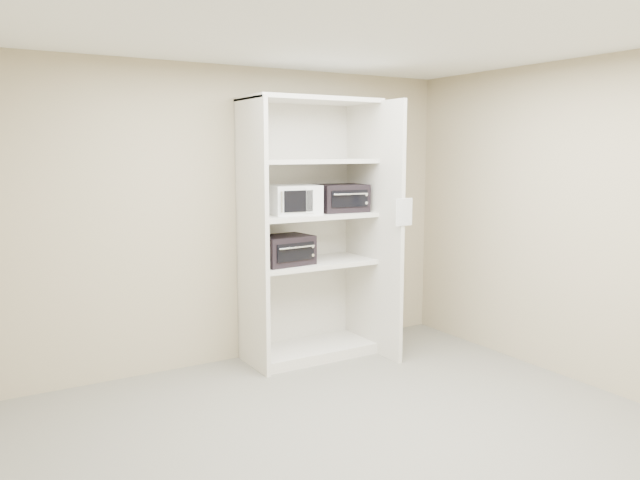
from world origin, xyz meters
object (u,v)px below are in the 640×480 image
microwave (294,200)px  toaster_oven_upper (341,198)px  toaster_oven_lower (284,250)px  shelving_unit (314,238)px

microwave → toaster_oven_upper: 0.50m
microwave → toaster_oven_lower: 0.47m
toaster_oven_upper → microwave: bearing=-176.8°
toaster_oven_upper → toaster_oven_lower: toaster_oven_upper is taller
toaster_oven_upper → shelving_unit: bearing=-178.2°
microwave → toaster_oven_upper: bearing=3.3°
shelving_unit → toaster_oven_upper: (0.28, -0.02, 0.37)m
toaster_oven_lower → microwave: bearing=8.2°
shelving_unit → toaster_oven_lower: (-0.33, -0.03, -0.08)m
shelving_unit → toaster_oven_upper: shelving_unit is taller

